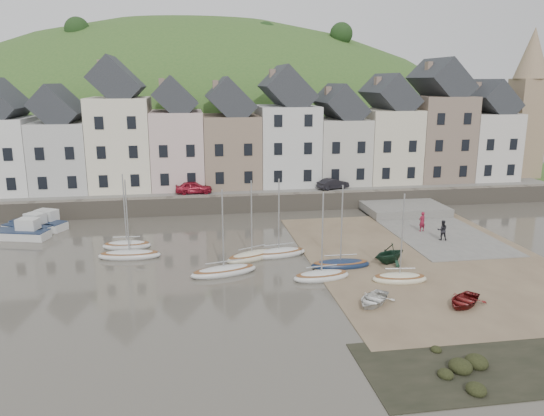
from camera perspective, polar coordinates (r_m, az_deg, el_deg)
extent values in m
plane|color=#463F37|center=(38.72, 1.41, -6.39)|extent=(160.00, 160.00, 0.00)
cube|color=#355C24|center=(69.23, -3.40, 3.19)|extent=(90.00, 30.00, 1.50)
cube|color=slate|center=(57.86, -2.26, 1.94)|extent=(70.00, 7.00, 0.10)
cube|color=slate|center=(54.60, -1.82, 0.54)|extent=(70.00, 1.20, 1.80)
cube|color=brown|center=(42.03, 16.39, -5.29)|extent=(18.00, 26.00, 0.06)
cube|color=slate|center=(50.59, 16.66, -2.08)|extent=(8.00, 18.00, 0.12)
ellipsoid|color=#355C24|center=(100.75, -7.69, -4.58)|extent=(134.40, 84.00, 84.00)
cylinder|color=#382619|center=(85.30, -20.22, 16.01)|extent=(0.50, 0.50, 3.00)
sphere|color=#213D19|center=(85.47, -20.37, 17.68)|extent=(3.60, 3.60, 3.60)
cylinder|color=#382619|center=(87.91, -10.35, 16.50)|extent=(0.50, 0.50, 3.00)
sphere|color=#213D19|center=(88.08, -10.43, 18.13)|extent=(3.60, 3.60, 3.60)
cylinder|color=#382619|center=(86.83, -0.69, 16.75)|extent=(0.50, 0.50, 3.00)
sphere|color=#213D19|center=(87.00, -0.70, 18.39)|extent=(3.60, 3.60, 3.60)
cylinder|color=#382619|center=(88.41, 7.46, 16.59)|extent=(0.50, 0.50, 3.00)
sphere|color=#213D19|center=(88.58, 7.51, 18.20)|extent=(3.60, 3.60, 3.60)
cube|color=silver|center=(63.30, -26.89, 5.12)|extent=(6.00, 8.00, 8.00)
cube|color=beige|center=(61.77, -21.59, 5.23)|extent=(5.80, 8.00, 7.50)
cube|color=gray|center=(61.60, -23.48, 11.29)|extent=(0.60, 0.90, 1.40)
cube|color=#EBE2C5|center=(60.58, -15.98, 6.70)|extent=(6.40, 8.00, 10.00)
cube|color=gray|center=(60.44, -18.05, 14.37)|extent=(0.60, 0.90, 1.40)
cube|color=beige|center=(60.25, -10.18, 6.25)|extent=(5.60, 8.00, 8.50)
cube|color=gray|center=(59.83, -11.85, 12.93)|extent=(0.60, 0.90, 1.40)
cube|color=#88725E|center=(60.46, -4.50, 6.21)|extent=(6.20, 8.00, 8.00)
cube|color=gray|center=(59.86, -6.14, 12.94)|extent=(0.60, 0.90, 1.40)
cube|color=silver|center=(61.24, 1.56, 6.81)|extent=(6.60, 8.00, 9.00)
cube|color=gray|center=(60.53, 0.03, 14.16)|extent=(0.60, 0.90, 1.40)
cube|color=beige|center=(62.78, 7.21, 6.19)|extent=(5.80, 8.00, 7.50)
cube|color=gray|center=(61.89, 6.07, 12.32)|extent=(0.60, 0.90, 1.40)
cube|color=beige|center=(64.63, 12.33, 6.64)|extent=(6.00, 8.00, 8.50)
cube|color=gray|center=(63.66, 11.37, 13.16)|extent=(0.60, 0.90, 1.40)
cube|color=#816E5D|center=(67.07, 17.38, 7.23)|extent=(6.40, 8.00, 10.00)
cube|color=gray|center=(66.05, 16.61, 14.35)|extent=(0.60, 0.90, 1.40)
cube|color=silver|center=(70.11, 21.86, 6.30)|extent=(5.80, 8.00, 8.00)
cube|color=gray|center=(68.95, 21.32, 12.03)|extent=(0.60, 0.90, 1.40)
cube|color=#997F60|center=(72.83, 25.69, 7.76)|extent=(3.50, 3.50, 12.00)
cone|color=#997F60|center=(72.68, 26.44, 14.82)|extent=(4.00, 4.00, 6.00)
ellipsoid|color=silver|center=(41.98, -15.16, -4.98)|extent=(4.86, 1.80, 0.84)
ellipsoid|color=brown|center=(41.91, -15.18, -4.70)|extent=(4.47, 1.63, 0.20)
cylinder|color=#B2B5B7|center=(41.12, -15.43, -0.88)|extent=(0.10, 0.10, 5.60)
cylinder|color=#B2B5B7|center=(41.75, -15.22, -4.00)|extent=(2.63, 0.24, 0.08)
ellipsoid|color=silver|center=(44.46, -15.44, -3.96)|extent=(3.97, 1.72, 0.84)
ellipsoid|color=brown|center=(44.39, -15.45, -3.69)|extent=(3.65, 1.56, 0.20)
cylinder|color=#B2B5B7|center=(43.65, -15.69, -0.07)|extent=(0.10, 0.10, 5.60)
cylinder|color=#B2B5B7|center=(44.24, -15.50, -3.03)|extent=(2.14, 0.20, 0.08)
ellipsoid|color=beige|center=(40.30, -2.19, -5.28)|extent=(4.58, 3.26, 0.84)
ellipsoid|color=brown|center=(40.23, -2.19, -4.98)|extent=(4.20, 2.98, 0.20)
cylinder|color=#B2B5B7|center=(39.41, -2.23, -1.01)|extent=(0.10, 0.10, 5.60)
cylinder|color=#B2B5B7|center=(40.07, -2.20, -4.27)|extent=(2.19, 1.12, 0.08)
ellipsoid|color=silver|center=(37.34, -5.24, -6.89)|extent=(5.03, 2.61, 0.84)
ellipsoid|color=brown|center=(37.27, -5.25, -6.57)|extent=(4.62, 2.39, 0.20)
cylinder|color=#B2B5B7|center=(36.38, -5.34, -2.31)|extent=(0.10, 0.10, 5.60)
cylinder|color=#B2B5B7|center=(37.09, -5.26, -5.80)|extent=(2.59, 0.71, 0.08)
ellipsoid|color=silver|center=(40.96, 0.74, -4.96)|extent=(4.57, 2.26, 0.84)
ellipsoid|color=brown|center=(40.89, 0.74, -4.66)|extent=(4.20, 2.06, 0.20)
cylinder|color=#B2B5B7|center=(40.08, 0.75, -0.75)|extent=(0.10, 0.10, 5.60)
cylinder|color=#B2B5B7|center=(40.73, 0.74, -3.96)|extent=(2.38, 0.51, 0.08)
ellipsoid|color=#152442|center=(38.85, 7.42, -6.12)|extent=(4.42, 1.57, 0.84)
ellipsoid|color=brown|center=(38.77, 7.43, -5.82)|extent=(4.06, 1.43, 0.20)
cylinder|color=#B2B5B7|center=(37.92, 7.56, -1.71)|extent=(0.10, 0.10, 5.60)
cylinder|color=#B2B5B7|center=(38.60, 7.45, -5.08)|extent=(2.42, 0.12, 0.08)
ellipsoid|color=silver|center=(36.48, 5.38, -7.40)|extent=(4.16, 1.96, 0.84)
ellipsoid|color=brown|center=(36.40, 5.38, -7.08)|extent=(3.83, 1.79, 0.20)
cylinder|color=#B2B5B7|center=(35.49, 5.49, -2.72)|extent=(0.10, 0.10, 5.60)
cylinder|color=#B2B5B7|center=(36.22, 5.40, -6.29)|extent=(2.20, 0.34, 0.08)
ellipsoid|color=beige|center=(36.92, 13.65, -7.48)|extent=(3.85, 1.91, 0.84)
ellipsoid|color=brown|center=(36.84, 13.67, -7.16)|extent=(3.54, 1.74, 0.20)
cylinder|color=#B2B5B7|center=(35.94, 13.92, -2.86)|extent=(0.10, 0.10, 5.60)
cylinder|color=#B2B5B7|center=(36.66, 13.71, -6.38)|extent=(2.04, 0.31, 0.08)
cube|color=silver|center=(51.81, -24.92, -2.09)|extent=(4.81, 3.83, 0.70)
cube|color=#152442|center=(51.72, -24.96, -1.70)|extent=(4.75, 3.83, 0.08)
cube|color=silver|center=(51.78, -24.28, -1.07)|extent=(2.00, 1.86, 1.00)
cube|color=silver|center=(50.25, -25.68, -2.63)|extent=(5.25, 3.00, 0.70)
cube|color=#152442|center=(50.16, -25.72, -2.23)|extent=(5.17, 3.02, 0.08)
cube|color=silver|center=(50.03, -24.93, -1.61)|extent=(2.00, 1.63, 1.00)
cube|color=silver|center=(52.83, -23.96, -1.71)|extent=(5.46, 3.91, 0.70)
cube|color=#152442|center=(52.74, -23.99, -1.33)|extent=(5.39, 3.91, 0.08)
cube|color=silver|center=(52.79, -23.21, -0.70)|extent=(2.19, 1.91, 1.00)
imported|color=silver|center=(32.92, 10.91, -9.68)|extent=(3.53, 3.56, 0.61)
imported|color=#153021|center=(40.10, 12.63, -4.80)|extent=(3.58, 3.39, 1.49)
imported|color=maroon|center=(34.20, 20.07, -9.38)|extent=(3.59, 3.48, 0.61)
imported|color=maroon|center=(48.85, 15.94, -1.43)|extent=(0.74, 0.59, 1.78)
imported|color=black|center=(46.69, 17.97, -2.29)|extent=(0.98, 0.85, 1.72)
imported|color=maroon|center=(56.35, -8.48, 2.22)|extent=(3.85, 1.55, 1.31)
imported|color=black|center=(58.50, 6.63, 2.63)|extent=(3.83, 2.40, 1.19)
cube|color=black|center=(28.66, 23.90, -15.12)|extent=(14.00, 6.00, 0.05)
ellipsoid|color=black|center=(27.83, 21.27, -15.30)|extent=(1.08, 1.19, 0.70)
ellipsoid|color=black|center=(25.77, 21.24, -17.87)|extent=(0.89, 0.98, 0.58)
ellipsoid|color=black|center=(28.55, 17.36, -14.45)|extent=(0.55, 0.61, 0.36)
ellipsoid|color=black|center=(26.52, 18.28, -16.74)|extent=(0.73, 0.80, 0.47)
ellipsoid|color=black|center=(27.19, 19.74, -15.88)|extent=(1.09, 1.20, 0.71)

